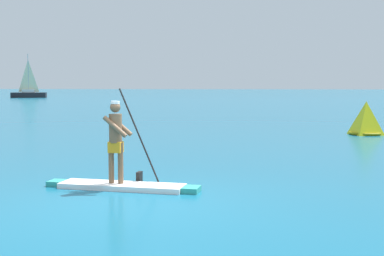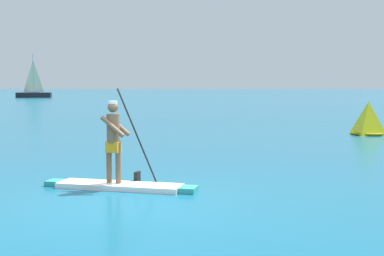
% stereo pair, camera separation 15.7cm
% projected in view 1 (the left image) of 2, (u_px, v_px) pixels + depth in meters
% --- Properties ---
extents(ground, '(440.00, 440.00, 0.00)m').
position_uv_depth(ground, '(131.00, 202.00, 9.15)').
color(ground, '#145B7A').
extents(paddleboarder_mid_center, '(3.21, 0.92, 2.05)m').
position_uv_depth(paddleboarder_mid_center, '(121.00, 170.00, 10.31)').
color(paddleboarder_mid_center, white).
rests_on(paddleboarder_mid_center, ground).
extents(race_marker_buoy, '(1.53, 1.53, 1.39)m').
position_uv_depth(race_marker_buoy, '(366.00, 120.00, 21.45)').
color(race_marker_buoy, yellow).
rests_on(race_marker_buoy, ground).
extents(sailboat_left_horizon, '(5.63, 3.00, 6.96)m').
position_uv_depth(sailboat_left_horizon, '(29.00, 92.00, 81.93)').
color(sailboat_left_horizon, black).
rests_on(sailboat_left_horizon, ground).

